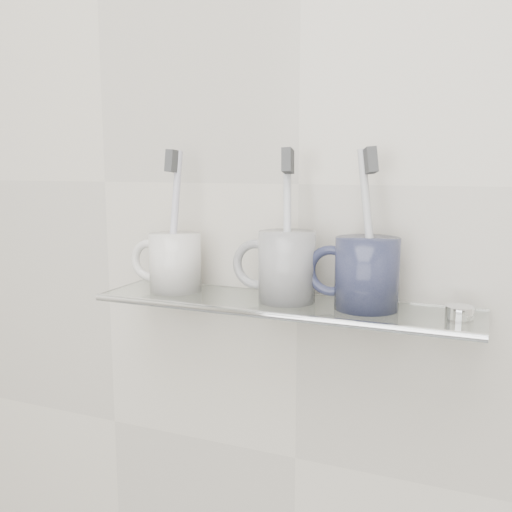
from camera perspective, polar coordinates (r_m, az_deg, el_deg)
The scene contains 18 objects.
wall_back at distance 0.78m, azimuth 4.27°, elevation 7.17°, with size 2.50×2.50×0.00m, color beige.
shelf_glass at distance 0.75m, azimuth 2.63°, elevation -4.88°, with size 0.50×0.12×0.01m, color silver.
shelf_rail at distance 0.69m, azimuth 1.05°, elevation -5.91°, with size 0.01×0.01×0.50m, color silver.
bracket_left at distance 0.88m, azimuth -9.31°, elevation -3.57°, with size 0.02×0.02×0.03m, color silver.
bracket_right at distance 0.75m, azimuth 19.19°, elevation -6.10°, with size 0.02×0.02×0.03m, color silver.
mug_left at distance 0.81m, azimuth -8.07°, elevation -0.62°, with size 0.07×0.07×0.08m, color silver.
mug_left_handle at distance 0.83m, azimuth -10.59°, elevation -0.43°, with size 0.06×0.06×0.01m, color silver.
toothbrush_left at distance 0.80m, azimuth -8.16°, elevation 3.64°, with size 0.01×0.01×0.19m, color silver.
bristles_left at distance 0.80m, azimuth -8.29°, elevation 9.37°, with size 0.01×0.02×0.03m, color #3A3B3D.
mug_center at distance 0.74m, azimuth 3.11°, elevation -1.06°, with size 0.07×0.07×0.09m, color white.
mug_center_handle at distance 0.75m, azimuth 0.02°, elevation -0.85°, with size 0.07×0.07×0.01m, color white.
toothbrush_center at distance 0.73m, azimuth 3.15°, elevation 3.20°, with size 0.01×0.01×0.19m, color silver.
bristles_center at distance 0.73m, azimuth 3.21°, elevation 9.49°, with size 0.01×0.02×0.03m, color #3A3B3D.
mug_right at distance 0.71m, azimuth 11.04°, elevation -1.73°, with size 0.08×0.08×0.09m, color #1C1F39.
mug_right_handle at distance 0.72m, azimuth 7.51°, elevation -1.49°, with size 0.07×0.07×0.01m, color #1C1F39.
toothbrush_right at distance 0.70m, azimuth 11.18°, elevation 2.82°, with size 0.01×0.01×0.19m, color #B8B7B7.
bristles_right at distance 0.70m, azimuth 11.38°, elevation 9.35°, with size 0.01×0.02×0.03m, color #3A3B3D.
chrome_cap at distance 0.71m, azimuth 19.69°, elevation -5.28°, with size 0.03×0.03×0.01m, color silver.
Camera 1 is at (0.25, 0.36, 1.27)m, focal length 40.00 mm.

